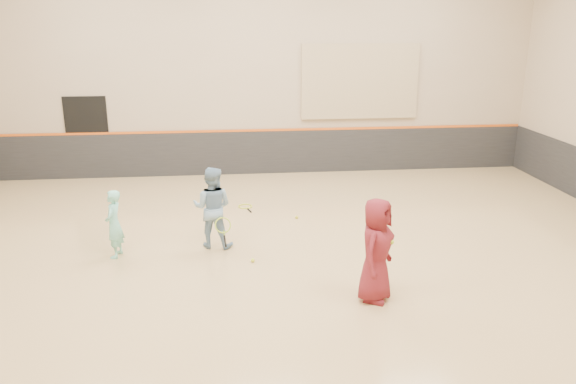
{
  "coord_description": "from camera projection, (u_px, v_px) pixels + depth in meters",
  "views": [
    {
      "loc": [
        -0.77,
        -9.13,
        4.09
      ],
      "look_at": [
        0.25,
        0.4,
        1.15
      ],
      "focal_mm": 35.0,
      "sensor_mm": 36.0,
      "label": 1
    }
  ],
  "objects": [
    {
      "name": "room",
      "position": [
        276.0,
        218.0,
        9.71
      ],
      "size": [
        15.04,
        12.04,
        6.22
      ],
      "color": "tan",
      "rests_on": "ground"
    },
    {
      "name": "wainscot_back",
      "position": [
        258.0,
        152.0,
        15.45
      ],
      "size": [
        14.9,
        0.04,
        1.2
      ],
      "primitive_type": "cube",
      "color": "#232326",
      "rests_on": "floor"
    },
    {
      "name": "accent_stripe",
      "position": [
        257.0,
        130.0,
        15.26
      ],
      "size": [
        14.9,
        0.03,
        0.06
      ],
      "primitive_type": "cube",
      "color": "#D85914",
      "rests_on": "wall_back"
    },
    {
      "name": "acoustic_panel",
      "position": [
        360.0,
        82.0,
        15.16
      ],
      "size": [
        3.2,
        0.08,
        2.0
      ],
      "primitive_type": "cube",
      "color": "tan",
      "rests_on": "wall_back"
    },
    {
      "name": "doorway",
      "position": [
        88.0,
        138.0,
        14.86
      ],
      "size": [
        1.1,
        0.05,
        2.2
      ],
      "primitive_type": "cube",
      "color": "black",
      "rests_on": "floor"
    },
    {
      "name": "girl",
      "position": [
        114.0,
        224.0,
        9.97
      ],
      "size": [
        0.36,
        0.49,
        1.24
      ],
      "primitive_type": "imported",
      "rotation": [
        0.0,
        0.0,
        -1.71
      ],
      "color": "#80DDCD",
      "rests_on": "floor"
    },
    {
      "name": "instructor",
      "position": [
        212.0,
        207.0,
        10.39
      ],
      "size": [
        0.86,
        0.74,
        1.54
      ],
      "primitive_type": "imported",
      "rotation": [
        0.0,
        0.0,
        2.9
      ],
      "color": "#7CA0BF",
      "rests_on": "floor"
    },
    {
      "name": "young_man",
      "position": [
        376.0,
        250.0,
        8.37
      ],
      "size": [
        0.86,
        0.94,
        1.61
      ],
      "primitive_type": "imported",
      "rotation": [
        0.0,
        0.0,
        0.99
      ],
      "color": "maroon",
      "rests_on": "floor"
    },
    {
      "name": "held_racket",
      "position": [
        223.0,
        225.0,
        10.15
      ],
      "size": [
        0.37,
        0.37,
        0.59
      ],
      "primitive_type": null,
      "color": "#A8CE2D",
      "rests_on": "instructor"
    },
    {
      "name": "spare_racket",
      "position": [
        245.0,
        206.0,
        12.83
      ],
      "size": [
        0.72,
        0.72,
        0.04
      ],
      "primitive_type": null,
      "color": "#D4E632",
      "rests_on": "floor"
    },
    {
      "name": "ball_under_racket",
      "position": [
        253.0,
        260.0,
        9.89
      ],
      "size": [
        0.07,
        0.07,
        0.07
      ],
      "primitive_type": "sphere",
      "color": "#E0EF37",
      "rests_on": "floor"
    },
    {
      "name": "ball_in_hand",
      "position": [
        392.0,
        242.0,
        8.28
      ],
      "size": [
        0.07,
        0.07,
        0.07
      ],
      "primitive_type": "sphere",
      "color": "#C3E435",
      "rests_on": "young_man"
    },
    {
      "name": "ball_beside_spare",
      "position": [
        297.0,
        217.0,
        12.05
      ],
      "size": [
        0.07,
        0.07,
        0.07
      ],
      "primitive_type": "sphere",
      "color": "gold",
      "rests_on": "floor"
    }
  ]
}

